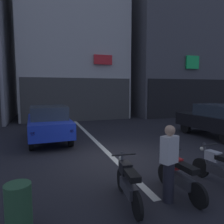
{
  "coord_description": "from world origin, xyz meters",
  "views": [
    {
      "loc": [
        -2.33,
        -6.86,
        2.43
      ],
      "look_at": [
        0.61,
        2.0,
        1.4
      ],
      "focal_mm": 34.29,
      "sensor_mm": 36.0,
      "label": 1
    }
  ],
  "objects": [
    {
      "name": "car_blue_crossing_near",
      "position": [
        -2.04,
        3.27,
        0.89
      ],
      "size": [
        1.92,
        4.17,
        1.64
      ],
      "color": "black",
      "rests_on": "ground"
    },
    {
      "name": "car_black_parked_kerbside",
      "position": [
        5.93,
        1.46,
        0.89
      ],
      "size": [
        1.94,
        4.18,
        1.64
      ],
      "color": "black",
      "rests_on": "ground"
    },
    {
      "name": "trash_bin",
      "position": [
        -2.75,
        -3.15,
        0.42
      ],
      "size": [
        0.44,
        0.44,
        0.85
      ],
      "primitive_type": "cylinder",
      "color": "#2D5938",
      "rests_on": "ground"
    },
    {
      "name": "ground_plane",
      "position": [
        0.0,
        0.0,
        0.0
      ],
      "size": [
        120.0,
        120.0,
        0.0
      ],
      "primitive_type": "plane",
      "color": "#232328"
    },
    {
      "name": "building_far_right",
      "position": [
        9.75,
        12.88,
        5.78
      ],
      "size": [
        8.54,
        9.42,
        11.59
      ],
      "color": "#56565B",
      "rests_on": "ground"
    },
    {
      "name": "car_grey_down_street",
      "position": [
        1.12,
        13.25,
        0.89
      ],
      "size": [
        2.01,
        4.2,
        1.64
      ],
      "color": "black",
      "rests_on": "ground"
    },
    {
      "name": "motorcycle_red_row_left_mid",
      "position": [
        0.61,
        -2.9,
        0.46
      ],
      "size": [
        0.55,
        1.67,
        0.98
      ],
      "color": "black",
      "rests_on": "ground"
    },
    {
      "name": "motorcycle_black_row_leftmost",
      "position": [
        -0.64,
        -2.86,
        0.46
      ],
      "size": [
        0.55,
        1.67,
        0.98
      ],
      "color": "black",
      "rests_on": "ground"
    },
    {
      "name": "lane_centre_line",
      "position": [
        0.0,
        6.0,
        0.0
      ],
      "size": [
        0.2,
        18.0,
        0.01
      ],
      "primitive_type": "cube",
      "color": "silver",
      "rests_on": "ground"
    },
    {
      "name": "person_by_motorcycles",
      "position": [
        0.2,
        -3.08,
        0.86
      ],
      "size": [
        0.41,
        0.33,
        1.67
      ],
      "color": "#23232D",
      "rests_on": "ground"
    },
    {
      "name": "motorcycle_silver_row_centre",
      "position": [
        1.87,
        -2.79,
        0.46
      ],
      "size": [
        0.55,
        1.66,
        0.98
      ],
      "color": "black",
      "rests_on": "ground"
    }
  ]
}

